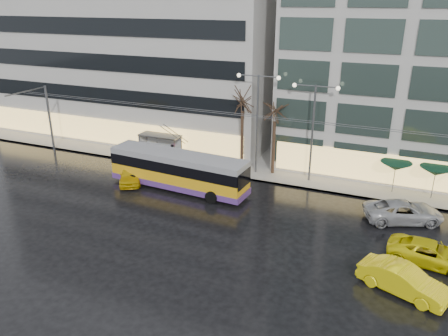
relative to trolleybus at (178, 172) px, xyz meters
The scene contains 20 objects.
ground 6.01m from the trolleybus, 58.90° to the right, with size 140.00×140.00×0.00m, color black.
sidewalk 10.43m from the trolleybus, 61.04° to the left, with size 80.00×10.00×0.15m, color gray.
kerb 6.62m from the trolleybus, 39.23° to the left, with size 80.00×0.10×0.15m, color slate.
building_left 21.40m from the trolleybus, 132.82° to the left, with size 34.00×14.00×22.00m, color #AEACA6.
trolleybus is the anchor object (origin of this frame).
catenary 5.66m from the trolleybus, 36.58° to the left, with size 42.24×5.12×7.00m.
bus_shelter 7.86m from the trolleybus, 133.29° to the left, with size 4.20×1.60×2.51m.
street_lamp_near 8.87m from the trolleybus, 49.39° to the left, with size 3.96×0.36×9.03m.
street_lamp_far 12.30m from the trolleybus, 30.25° to the left, with size 3.96×0.36×8.53m.
tree_a 8.90m from the trolleybus, 59.88° to the left, with size 3.20×3.20×8.40m.
tree_b 10.22m from the trolleybus, 43.79° to the left, with size 3.20×3.20×7.70m.
parasol_a 18.06m from the trolleybus, 19.53° to the left, with size 2.50×2.50×2.65m.
parasol_b 20.91m from the trolleybus, 16.78° to the left, with size 2.50×2.50×2.65m.
taxi_a 4.71m from the trolleybus, behind, with size 1.80×4.46×1.52m, color gold.
taxi_b 19.82m from the trolleybus, 23.07° to the right, with size 1.69×4.85×1.60m, color #FFE80D.
taxi_c 20.18m from the trolleybus, 11.61° to the right, with size 2.35×5.10×1.42m, color yellow.
sedan_silver 18.03m from the trolleybus, ahead, with size 2.58×5.59×1.55m, color #AAABAF.
pedestrian_a 5.39m from the trolleybus, 121.90° to the left, with size 1.19×1.20×2.19m.
pedestrian_b 6.48m from the trolleybus, 123.99° to the left, with size 1.05×0.99×1.72m.
pedestrian_c 8.69m from the trolleybus, 131.82° to the left, with size 1.19×0.99×2.11m.
Camera 1 is at (13.91, -25.24, 15.38)m, focal length 35.00 mm.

